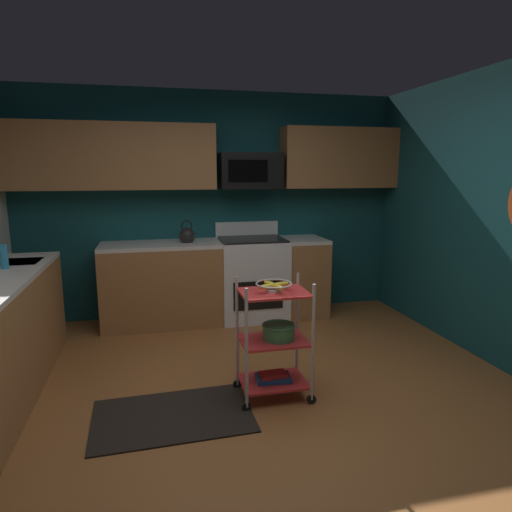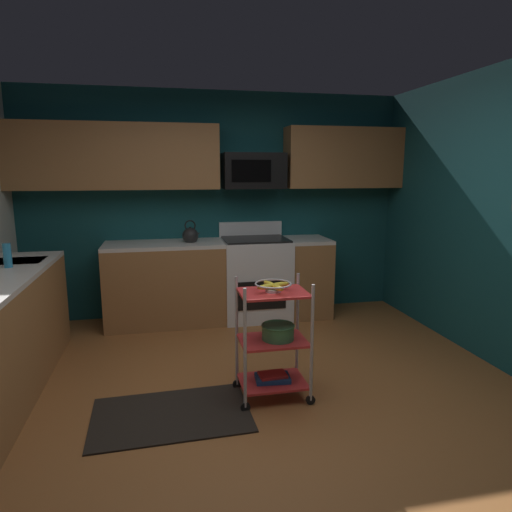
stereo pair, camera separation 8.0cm
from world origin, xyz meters
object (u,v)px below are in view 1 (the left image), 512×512
Objects in this scene: oven_range at (252,277)px; rolling_cart at (274,340)px; microwave at (250,171)px; fruit_bowl at (274,285)px; book_stack at (273,377)px; kettle at (187,235)px; mixing_bowl_large at (279,331)px; dish_soap_bottle at (4,257)px.

rolling_cart is at bearing -97.77° from oven_range.
oven_range is 1.23m from microwave.
book_stack is (0.00, 0.00, -0.72)m from fruit_bowl.
microwave reaches higher than kettle.
mixing_bowl_large is (0.04, 0.00, -0.36)m from fruit_bowl.
rolling_cart is 3.34× the size of book_stack.
book_stack is (-0.04, 0.00, -0.36)m from mixing_bowl_large.
mixing_bowl_large is 0.37m from book_stack.
book_stack is (0.00, -0.00, -0.30)m from rolling_cart.
kettle is (-0.48, 1.90, 0.84)m from book_stack.
microwave is 2.65× the size of kettle.
mixing_bowl_large is at bearing -0.00° from rolling_cart.
rolling_cart is at bearing -97.36° from microwave.
microwave reaches higher than book_stack.
rolling_cart reaches higher than book_stack.
oven_range is 1.95m from book_stack.
microwave is at bearing 8.38° from kettle.
kettle reaches higher than dish_soap_bottle.
dish_soap_bottle is (-1.55, -1.05, 0.02)m from kettle.
fruit_bowl is at bearing -75.91° from kettle.
microwave is at bearing 26.73° from dish_soap_bottle.
kettle is (-0.52, 1.90, 0.48)m from mixing_bowl_large.
fruit_bowl is 1.36× the size of dish_soap_bottle.
book_stack is at bearing -75.91° from kettle.
mixing_bowl_large is 1.26× the size of dish_soap_bottle.
rolling_cart is 0.30m from book_stack.
fruit_bowl is (-0.00, -0.00, 0.42)m from rolling_cart.
microwave reaches higher than mixing_bowl_large.
oven_range is at bearing 83.39° from mixing_bowl_large.
kettle is 1.32× the size of dish_soap_bottle.
fruit_bowl is at bearing -108.43° from rolling_cart.
kettle is at bearing 104.09° from book_stack.
fruit_bowl is 1.96m from kettle.
oven_range is at bearing 0.30° from kettle.
kettle reaches higher than oven_range.
mixing_bowl_large reaches higher than book_stack.
microwave is 2.38m from rolling_cart.
dish_soap_bottle is at bearing 157.15° from book_stack.
microwave is 1.02m from kettle.
fruit_bowl is 1.03× the size of kettle.
microwave is (-0.00, 0.10, 1.22)m from oven_range.
microwave is 2.56× the size of book_stack.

